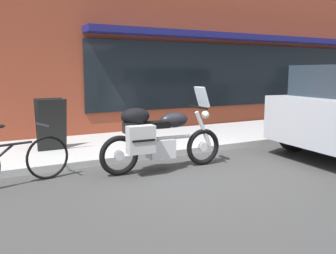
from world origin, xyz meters
TOP-DOWN VIEW (x-y plane):
  - ground_plane at (0.00, 0.00)m, footprint 80.00×80.00m
  - storefront_building at (6.83, 4.09)m, footprint 21.66×0.90m
  - touring_motorcycle at (-0.51, 0.50)m, footprint 2.23×0.62m
  - parked_bicycle at (-2.73, 0.80)m, footprint 1.69×0.56m
  - sandwich_board_sign at (-1.84, 2.50)m, footprint 0.55×0.43m

SIDE VIEW (x-z plane):
  - ground_plane at x=0.00m, z-range 0.00..0.00m
  - parked_bicycle at x=-2.73m, z-range -0.09..0.84m
  - touring_motorcycle at x=-0.51m, z-range -0.09..1.31m
  - sandwich_board_sign at x=-1.84m, z-range 0.13..1.14m
  - storefront_building at x=6.83m, z-range -0.06..6.07m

